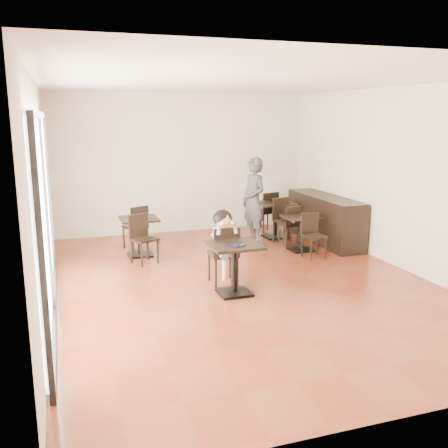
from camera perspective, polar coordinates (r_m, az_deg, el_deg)
name	(u,v)px	position (r m, az deg, el deg)	size (l,w,h in m)	color
floor	(242,282)	(8.28, 2.03, -6.68)	(6.00, 8.00, 0.01)	brown
ceiling	(243,81)	(7.85, 2.21, 15.99)	(6.00, 8.00, 0.01)	white
wall_back	(182,164)	(11.72, -4.77, 6.91)	(6.00, 0.01, 3.20)	white
wall_front	(409,249)	(4.46, 20.38, -2.71)	(6.00, 0.01, 3.20)	white
wall_left	(41,196)	(7.42, -20.17, 3.07)	(0.01, 8.00, 3.20)	white
wall_right	(401,179)	(9.38, 19.62, 4.89)	(0.01, 8.00, 3.20)	white
storefront_window	(44,216)	(6.96, -19.91, 0.85)	(0.04, 4.50, 2.60)	white
child_table	(234,269)	(7.65, 1.18, -5.16)	(0.76, 0.76, 0.80)	black
child_chair	(223,255)	(8.12, -0.11, -3.51)	(0.43, 0.43, 0.96)	black
child	(223,247)	(8.09, -0.11, -2.66)	(0.43, 0.60, 1.21)	slate
plate	(237,245)	(7.44, 1.45, -2.38)	(0.27, 0.27, 0.02)	black
pizza_slice	(227,223)	(7.81, 0.32, 0.13)	(0.28, 0.22, 0.06)	#D2BB72
adult_patron	(254,201)	(10.63, 3.40, 2.66)	(0.67, 0.44, 1.83)	#3A3B40
cafe_table_mid	(301,234)	(10.21, 8.79, -1.10)	(0.67, 0.67, 0.71)	black
cafe_table_left	(140,237)	(9.86, -9.63, -1.45)	(0.71, 0.71, 0.76)	black
cafe_table_back	(275,220)	(11.24, 5.88, 0.47)	(0.76, 0.76, 0.80)	black
chair_mid_a	(289,225)	(10.67, 7.47, -0.08)	(0.38, 0.38, 0.85)	black
chair_mid_b	(314,236)	(9.72, 10.28, -1.40)	(0.38, 0.38, 0.85)	black
chair_left_a	(135,227)	(10.38, -10.11, -0.35)	(0.41, 0.41, 0.91)	black
chair_left_b	(144,240)	(9.32, -9.12, -1.76)	(0.41, 0.41, 0.91)	black
chair_back_a	(266,212)	(11.72, 4.79, 1.38)	(0.43, 0.43, 0.96)	black
chair_back_b	(286,221)	(10.74, 7.09, 0.32)	(0.43, 0.43, 0.96)	black
service_counter	(324,219)	(11.00, 11.41, 0.56)	(0.60, 2.40, 1.00)	black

